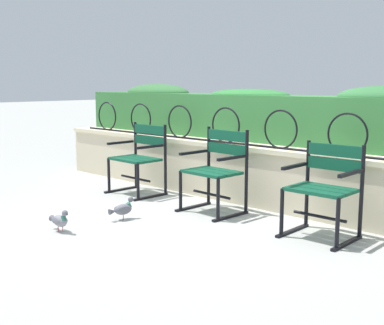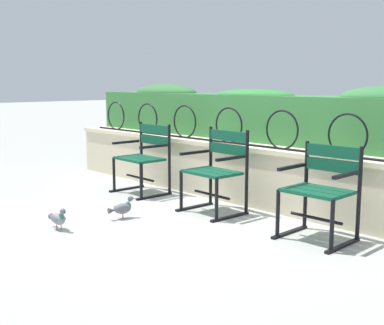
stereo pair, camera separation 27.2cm
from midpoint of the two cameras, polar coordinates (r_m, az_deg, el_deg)
The scene contains 9 objects.
ground_plane at distance 5.24m, azimuth -2.58°, elevation -6.13°, with size 60.00×60.00×0.00m, color #ADADA8.
stone_wall at distance 5.86m, azimuth 4.26°, elevation -1.12°, with size 6.29×0.41×0.67m.
iron_arch_fence at distance 5.84m, azimuth 2.65°, elevation 4.00°, with size 5.77×0.02×0.42m.
hedge_row at distance 6.20m, azimuth 6.71°, elevation 5.47°, with size 6.16×0.61×0.68m.
park_chair_left at distance 6.29m, azimuth -7.16°, elevation 0.70°, with size 0.64×0.54×0.87m.
park_chair_centre at distance 5.34m, azimuth 1.35°, elevation -0.68°, with size 0.62×0.55×0.89m.
park_chair_right at distance 4.60m, azimuth 13.18°, elevation -2.69°, with size 0.59×0.53×0.84m.
pigeon_near_chairs at distance 5.16m, azimuth -9.36°, elevation -5.20°, with size 0.13×0.29×0.22m.
pigeon_far_side at distance 4.89m, azimuth -16.31°, elevation -6.28°, with size 0.29×0.11×0.22m.
Camera 1 is at (3.58, -3.58, 1.37)m, focal length 47.08 mm.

